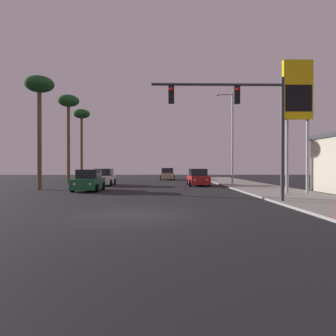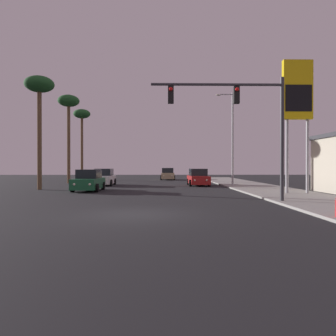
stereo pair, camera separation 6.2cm
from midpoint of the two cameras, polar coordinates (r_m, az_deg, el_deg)
ground_plane at (r=13.36m, az=-5.86°, el=-8.04°), size 120.00×120.00×0.00m
sidewalk_right at (r=24.72m, az=18.80°, el=-4.05°), size 5.00×60.00×0.12m
car_green at (r=26.39m, az=-13.71°, el=-2.24°), size 2.04×4.33×1.68m
car_tan at (r=46.53m, az=-0.16°, el=-1.12°), size 2.04×4.31×1.68m
car_white at (r=33.66m, az=-11.18°, el=-1.68°), size 2.04×4.32×1.68m
car_red at (r=32.78m, az=5.20°, el=-1.73°), size 2.04×4.34×1.68m
traffic_light_mast at (r=17.86m, az=13.19°, el=9.23°), size 7.00×0.36×6.50m
street_lamp at (r=32.84m, az=10.89°, el=5.88°), size 1.74×0.24×9.00m
gas_station_sign at (r=24.33m, az=21.55°, el=11.39°), size 2.00×0.42×9.00m
palm_tree_near at (r=29.64m, az=-21.57°, el=12.37°), size 2.40×2.40×9.36m
palm_tree_mid at (r=39.22m, az=-17.01°, el=10.22°), size 2.40×2.40×9.99m
palm_tree_far at (r=49.03m, az=-14.87°, el=8.35°), size 2.40×2.40×10.11m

